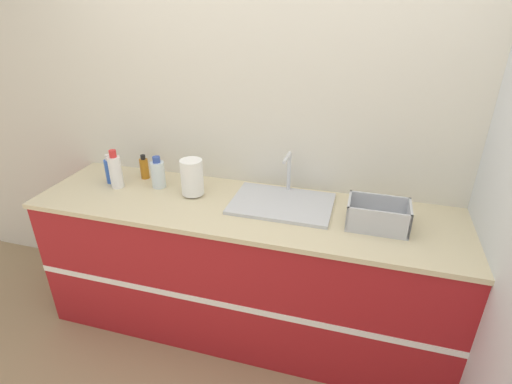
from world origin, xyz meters
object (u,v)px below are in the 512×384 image
paper_towel_roll (192,177)px  bottle_clear (158,174)px  bottle_amber (144,168)px  sink (282,202)px  bottle_white_spray (116,171)px  dish_rack (378,217)px  bottle_blue (110,170)px

paper_towel_roll → bottle_clear: size_ratio=1.11×
paper_towel_roll → bottle_clear: (-0.26, 0.04, -0.03)m
paper_towel_roll → bottle_amber: (-0.42, 0.14, -0.04)m
sink → bottle_white_spray: (-1.07, -0.06, 0.09)m
bottle_white_spray → dish_rack: bearing=-1.5°
sink → bottle_clear: 0.82m
dish_rack → bottle_clear: size_ratio=1.55×
bottle_white_spray → bottle_clear: 0.27m
sink → paper_towel_roll: 0.57m
paper_towel_roll → bottle_white_spray: bottle_white_spray is taller
bottle_white_spray → bottle_blue: bottle_white_spray is taller
sink → bottle_white_spray: sink is taller
dish_rack → bottle_clear: bottle_clear is taller
sink → bottle_white_spray: bearing=-176.9°
dish_rack → bottle_blue: size_ratio=1.66×
bottle_white_spray → bottle_clear: bottle_white_spray is taller
sink → dish_rack: size_ratio=1.83×
bottle_white_spray → bottle_clear: size_ratio=1.21×
paper_towel_roll → bottle_clear: paper_towel_roll is taller
paper_towel_roll → bottle_white_spray: bearing=-176.4°
bottle_amber → sink: bearing=-6.8°
dish_rack → bottle_amber: (-1.52, 0.21, 0.02)m
sink → bottle_amber: size_ratio=3.56×
paper_towel_roll → bottle_white_spray: (-0.51, -0.03, -0.01)m
paper_towel_roll → bottle_blue: paper_towel_roll is taller
bottle_blue → bottle_clear: bearing=4.8°
sink → paper_towel_roll: sink is taller
bottle_blue → bottle_amber: bottle_blue is taller
sink → bottle_blue: 1.15m
bottle_white_spray → bottle_blue: bearing=149.0°
bottle_blue → dish_rack: bearing=-3.0°
bottle_blue → bottle_white_spray: bearing=-31.0°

